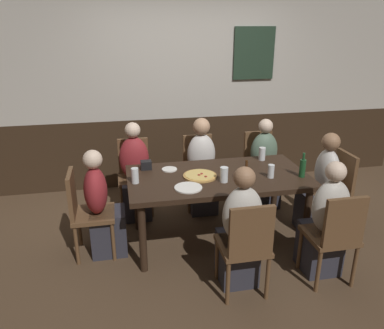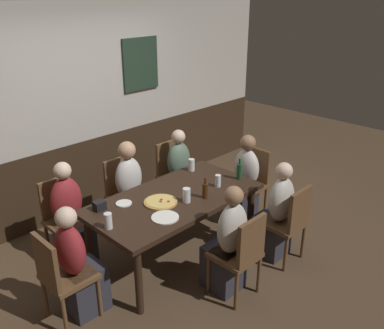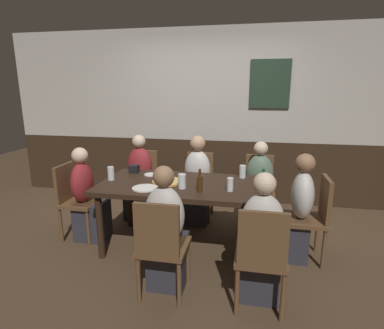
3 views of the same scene
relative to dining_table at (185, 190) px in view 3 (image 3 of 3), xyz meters
name	(u,v)px [view 3 (image 3 of 3)]	position (x,y,z in m)	size (l,w,h in m)	color
ground_plane	(185,246)	(0.00, 0.00, -0.66)	(12.00, 12.00, 0.00)	#4C3826
wall_back	(208,117)	(0.01, 1.65, 0.64)	(6.40, 0.13, 2.60)	#332316
dining_table	(185,190)	(0.00, 0.00, 0.00)	(1.81, 0.94, 0.74)	black
chair_right_far	(259,185)	(0.80, 0.89, -0.17)	(0.40, 0.40, 0.88)	brown
chair_mid_near	(161,244)	(0.00, -0.89, -0.17)	(0.40, 0.40, 0.88)	brown
chair_left_far	(143,178)	(-0.80, 0.89, -0.17)	(0.40, 0.40, 0.88)	brown
chair_mid_far	(199,182)	(0.00, 0.89, -0.17)	(0.40, 0.40, 0.88)	brown
chair_right_near	(261,254)	(0.80, -0.89, -0.17)	(0.40, 0.40, 0.88)	brown
chair_head_west	(74,197)	(-1.32, 0.00, -0.17)	(0.40, 0.40, 0.88)	brown
chair_head_east	(313,214)	(1.32, 0.00, -0.17)	(0.40, 0.40, 0.88)	brown
person_right_far	(259,192)	(0.80, 0.72, -0.21)	(0.34, 0.37, 1.09)	#2D2D38
person_mid_near	(167,238)	(0.00, -0.72, -0.20)	(0.34, 0.37, 1.12)	#2D2D38
person_left_far	(139,183)	(-0.80, 0.72, -0.19)	(0.34, 0.37, 1.13)	#2D2D38
person_mid_far	(197,186)	(0.00, 0.72, -0.18)	(0.34, 0.37, 1.14)	#2D2D38
person_right_near	(261,247)	(0.80, -0.72, -0.20)	(0.34, 0.37, 1.11)	#2D2D38
person_head_west	(88,201)	(-1.15, 0.00, -0.21)	(0.37, 0.34, 1.09)	#2D2D38
person_head_east	(296,216)	(1.16, 0.00, -0.20)	(0.37, 0.34, 1.11)	#2D2D38
pizza	(168,181)	(-0.19, 0.00, 0.09)	(0.34, 0.34, 0.03)	tan
highball_clear	(242,172)	(0.60, 0.34, 0.14)	(0.07, 0.07, 0.14)	silver
pint_glass_pale	(111,174)	(-0.83, -0.03, 0.14)	(0.07, 0.07, 0.15)	silver
tumbler_short	(182,182)	(0.01, -0.17, 0.14)	(0.08, 0.08, 0.15)	silver
pint_glass_amber	(230,185)	(0.49, -0.16, 0.13)	(0.06, 0.06, 0.13)	silver
beer_bottle_green	(263,185)	(0.80, -0.20, 0.17)	(0.06, 0.06, 0.25)	#194723
beer_bottle_brown	(200,183)	(0.20, -0.24, 0.16)	(0.06, 0.06, 0.23)	#42230F
plate_white_large	(145,188)	(-0.35, -0.25, 0.08)	(0.26, 0.26, 0.01)	white
plate_white_small	(151,175)	(-0.46, 0.24, 0.08)	(0.16, 0.16, 0.01)	white
condiment_caddy	(134,169)	(-0.69, 0.31, 0.12)	(0.11, 0.09, 0.09)	black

